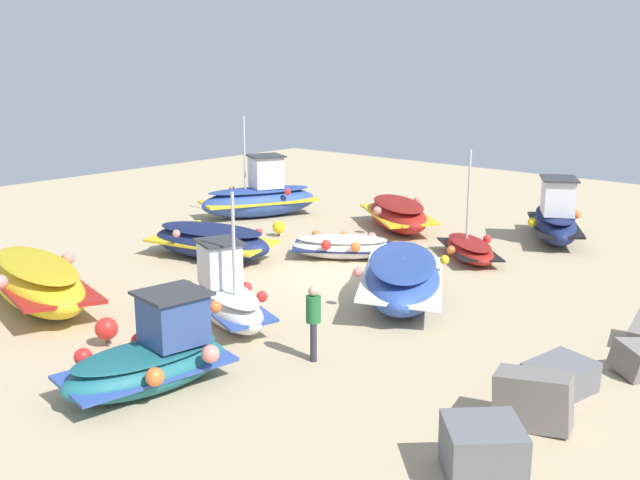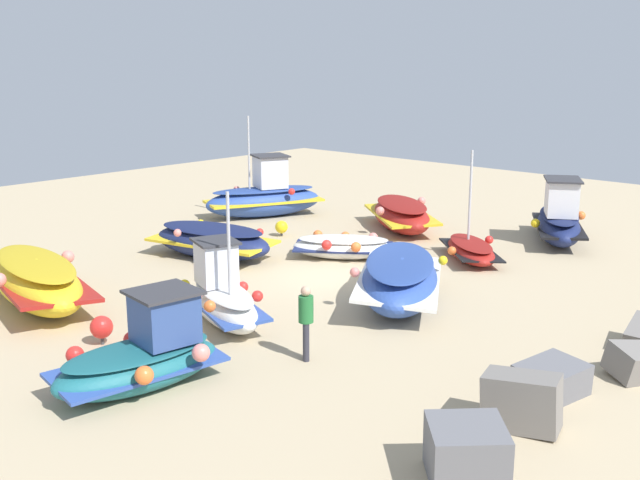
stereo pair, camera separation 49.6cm
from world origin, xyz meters
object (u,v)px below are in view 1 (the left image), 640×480
(fishing_boat_1, at_px, (402,278))
(mooring_buoy_0, at_px, (106,329))
(fishing_boat_5, at_px, (227,297))
(fishing_boat_7, at_px, (152,358))
(fishing_boat_4, at_px, (211,241))
(fishing_boat_2, at_px, (398,214))
(mooring_buoy_1, at_px, (279,227))
(fishing_boat_3, at_px, (260,197))
(person_walking, at_px, (313,318))
(fishing_boat_6, at_px, (469,249))
(fishing_boat_8, at_px, (342,246))
(fishing_boat_0, at_px, (38,282))
(fishing_boat_9, at_px, (555,219))

(fishing_boat_1, relative_size, mooring_buoy_0, 7.87)
(fishing_boat_5, relative_size, fishing_boat_7, 1.01)
(fishing_boat_7, bearing_deg, fishing_boat_4, 50.15)
(fishing_boat_2, height_order, mooring_buoy_1, fishing_boat_2)
(fishing_boat_7, bearing_deg, fishing_boat_3, 45.80)
(person_walking, height_order, mooring_buoy_0, person_walking)
(fishing_boat_6, distance_m, fishing_boat_8, 4.04)
(fishing_boat_0, bearing_deg, mooring_buoy_0, -172.80)
(fishing_boat_4, relative_size, fishing_boat_5, 1.26)
(fishing_boat_1, distance_m, mooring_buoy_1, 8.38)
(fishing_boat_2, xyz_separation_m, fishing_boat_5, (11.14, 2.86, 0.07))
(mooring_buoy_0, height_order, mooring_buoy_1, mooring_buoy_0)
(fishing_boat_5, xyz_separation_m, person_walking, (0.37, 3.13, 0.30))
(fishing_boat_7, distance_m, mooring_buoy_1, 13.07)
(fishing_boat_5, bearing_deg, fishing_boat_0, 48.09)
(fishing_boat_4, bearing_deg, fishing_boat_9, 40.11)
(fishing_boat_7, height_order, mooring_buoy_1, fishing_boat_7)
(fishing_boat_0, relative_size, fishing_boat_3, 1.09)
(fishing_boat_2, xyz_separation_m, fishing_boat_8, (4.53, 1.06, -0.21))
(fishing_boat_5, bearing_deg, fishing_boat_3, -27.28)
(fishing_boat_4, relative_size, mooring_buoy_1, 8.06)
(fishing_boat_1, xyz_separation_m, mooring_buoy_1, (-3.30, -7.70, -0.32))
(mooring_buoy_1, bearing_deg, mooring_buoy_0, 23.93)
(person_walking, distance_m, mooring_buoy_0, 4.73)
(fishing_boat_9, relative_size, mooring_buoy_0, 6.70)
(mooring_buoy_0, bearing_deg, mooring_buoy_1, -156.07)
(fishing_boat_0, relative_size, fishing_boat_4, 1.20)
(fishing_boat_3, relative_size, fishing_boat_7, 1.39)
(fishing_boat_6, xyz_separation_m, person_walking, (9.50, 1.77, 0.61))
(fishing_boat_9, bearing_deg, fishing_boat_3, -101.40)
(fishing_boat_3, xyz_separation_m, fishing_boat_4, (5.63, 3.44, -0.24))
(fishing_boat_0, distance_m, fishing_boat_3, 12.41)
(mooring_buoy_1, bearing_deg, fishing_boat_7, 33.18)
(person_walking, bearing_deg, fishing_boat_9, 50.47)
(fishing_boat_1, relative_size, person_walking, 3.19)
(fishing_boat_1, xyz_separation_m, person_walking, (4.50, 0.86, 0.29))
(fishing_boat_7, xyz_separation_m, person_walking, (-3.14, 1.40, 0.31))
(fishing_boat_7, bearing_deg, fishing_boat_2, 25.17)
(fishing_boat_2, bearing_deg, fishing_boat_4, 111.96)
(fishing_boat_1, height_order, person_walking, person_walking)
(fishing_boat_6, bearing_deg, fishing_boat_7, -45.56)
(fishing_boat_4, xyz_separation_m, fishing_boat_7, (7.35, 6.70, 0.08))
(fishing_boat_4, relative_size, person_walking, 2.79)
(fishing_boat_8, bearing_deg, fishing_boat_4, -174.42)
(fishing_boat_8, xyz_separation_m, person_walking, (6.99, 4.93, 0.57))
(fishing_boat_5, bearing_deg, person_walking, -165.68)
(fishing_boat_3, bearing_deg, fishing_boat_6, -67.07)
(fishing_boat_0, relative_size, fishing_boat_9, 1.23)
(fishing_boat_6, distance_m, mooring_buoy_1, 7.00)
(mooring_buoy_1, bearing_deg, fishing_boat_8, 77.35)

